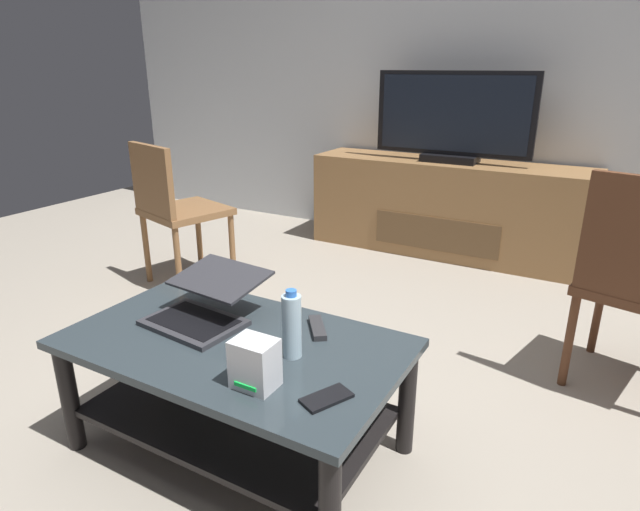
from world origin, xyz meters
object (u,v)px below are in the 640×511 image
(water_bottle_near, at_px, (292,325))
(cell_phone, at_px, (327,398))
(coffee_table, at_px, (236,375))
(laptop, at_px, (204,304))
(television, at_px, (453,119))
(router_box, at_px, (255,364))
(side_chair, at_px, (174,206))
(media_cabinet, at_px, (447,208))
(tv_remote, at_px, (317,328))

(water_bottle_near, relative_size, cell_phone, 1.60)
(coffee_table, relative_size, laptop, 2.81)
(television, height_order, laptop, television)
(router_box, bearing_deg, side_chair, 140.57)
(media_cabinet, xyz_separation_m, television, (-0.00, -0.02, 0.62))
(media_cabinet, xyz_separation_m, tv_remote, (0.21, -2.24, 0.11))
(coffee_table, height_order, media_cabinet, media_cabinet)
(coffee_table, distance_m, laptop, 0.28)
(laptop, relative_size, tv_remote, 2.51)
(coffee_table, xyz_separation_m, router_box, (0.22, -0.18, 0.21))
(router_box, relative_size, water_bottle_near, 0.65)
(media_cabinet, height_order, side_chair, side_chair)
(water_bottle_near, xyz_separation_m, cell_phone, (0.21, -0.15, -0.10))
(laptop, xyz_separation_m, water_bottle_near, (0.41, -0.06, 0.05))
(coffee_table, height_order, cell_phone, cell_phone)
(media_cabinet, relative_size, cell_phone, 13.84)
(television, height_order, side_chair, television)
(media_cabinet, bearing_deg, television, -90.00)
(television, bearing_deg, cell_phone, -80.43)
(media_cabinet, distance_m, router_box, 2.63)
(media_cabinet, relative_size, laptop, 4.82)
(television, relative_size, cell_phone, 7.66)
(coffee_table, relative_size, tv_remote, 7.05)
(tv_remote, bearing_deg, television, 58.51)
(water_bottle_near, bearing_deg, router_box, -90.42)
(television, relative_size, tv_remote, 6.70)
(router_box, distance_m, water_bottle_near, 0.20)
(coffee_table, relative_size, television, 1.05)
(laptop, distance_m, water_bottle_near, 0.41)
(television, xyz_separation_m, side_chair, (-1.25, -1.39, -0.45))
(television, distance_m, cell_phone, 2.64)
(cell_phone, height_order, tv_remote, tv_remote)
(router_box, relative_size, tv_remote, 0.91)
(television, relative_size, router_box, 7.41)
(router_box, bearing_deg, water_bottle_near, 89.58)
(coffee_table, relative_size, router_box, 7.79)
(television, height_order, router_box, television)
(media_cabinet, height_order, laptop, media_cabinet)
(laptop, relative_size, router_box, 2.77)
(side_chair, xyz_separation_m, laptop, (1.07, -0.96, -0.01))
(side_chair, xyz_separation_m, router_box, (1.47, -1.21, 0.00))
(laptop, xyz_separation_m, tv_remote, (0.39, 0.12, -0.05))
(media_cabinet, bearing_deg, cell_phone, -80.51)
(coffee_table, relative_size, cell_phone, 8.06)
(media_cabinet, xyz_separation_m, router_box, (0.22, -2.62, 0.18))
(coffee_table, xyz_separation_m, cell_phone, (0.43, -0.14, 0.14))
(water_bottle_near, bearing_deg, cell_phone, -36.43)
(laptop, bearing_deg, water_bottle_near, -8.54)
(coffee_table, bearing_deg, water_bottle_near, 2.85)
(tv_remote, bearing_deg, water_bottle_near, -122.38)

